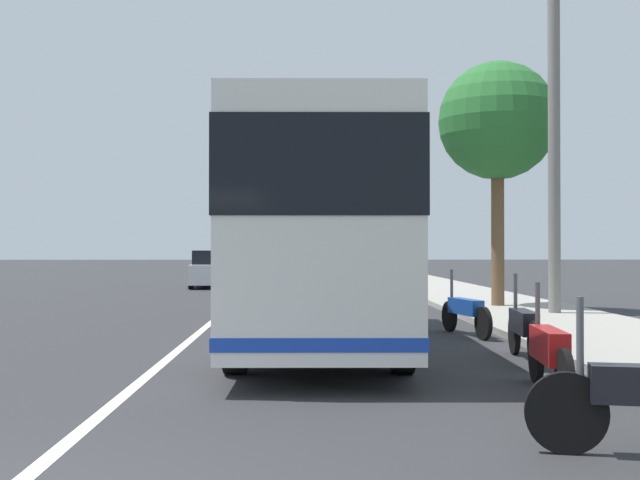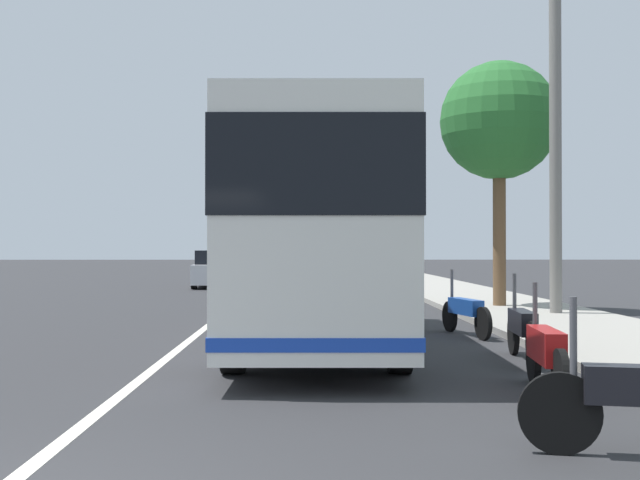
{
  "view_description": "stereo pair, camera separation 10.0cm",
  "coord_description": "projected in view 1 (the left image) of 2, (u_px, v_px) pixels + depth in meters",
  "views": [
    {
      "loc": [
        -4.84,
        -2.01,
        1.68
      ],
      "look_at": [
        10.61,
        -2.4,
        1.84
      ],
      "focal_mm": 44.28,
      "sensor_mm": 36.0,
      "label": 1
    },
    {
      "loc": [
        -4.84,
        -2.11,
        1.68
      ],
      "look_at": [
        10.61,
        -2.4,
        1.84
      ],
      "focal_mm": 44.28,
      "sensor_mm": 36.0,
      "label": 2
    }
  ],
  "objects": [
    {
      "name": "motorcycle_far_end",
      "position": [
        465.0,
        312.0,
        15.15
      ],
      "size": [
        2.14,
        0.54,
        1.26
      ],
      "rotation": [
        0.0,
        0.0,
        0.21
      ],
      "color": "black",
      "rests_on": "ground"
    },
    {
      "name": "car_ahead_same_lane",
      "position": [
        213.0,
        270.0,
        33.93
      ],
      "size": [
        4.78,
        2.04,
        1.58
      ],
      "rotation": [
        0.0,
        0.0,
        3.2
      ],
      "color": "silver",
      "rests_on": "ground"
    },
    {
      "name": "roadside_tree_mid_block",
      "position": [
        497.0,
        122.0,
        21.29
      ],
      "size": [
        3.19,
        3.19,
        6.72
      ],
      "color": "brown",
      "rests_on": "ground"
    },
    {
      "name": "motorcycle_by_tree",
      "position": [
        524.0,
        329.0,
        11.71
      ],
      "size": [
        2.18,
        0.33,
        1.29
      ],
      "rotation": [
        0.0,
        0.0,
        -0.08
      ],
      "color": "black",
      "rests_on": "ground"
    },
    {
      "name": "utility_pole",
      "position": [
        554.0,
        149.0,
        18.86
      ],
      "size": [
        0.29,
        0.29,
        8.09
      ],
      "primitive_type": "cylinder",
      "color": "slate",
      "rests_on": "ground"
    },
    {
      "name": "car_behind_bus",
      "position": [
        308.0,
        264.0,
        49.0
      ],
      "size": [
        3.95,
        1.93,
        1.53
      ],
      "rotation": [
        0.0,
        0.0,
        -0.01
      ],
      "color": "black",
      "rests_on": "ground"
    },
    {
      "name": "motorcycle_nearest_curb",
      "position": [
        549.0,
        353.0,
        9.12
      ],
      "size": [
        2.12,
        0.35,
        1.26
      ],
      "rotation": [
        0.0,
        0.0,
        -0.1
      ],
      "color": "black",
      "rests_on": "ground"
    },
    {
      "name": "sidewalk_curb",
      "position": [
        595.0,
        333.0,
        14.96
      ],
      "size": [
        110.0,
        3.6,
        0.14
      ],
      "primitive_type": "cube",
      "color": "#9E998E",
      "rests_on": "ground"
    },
    {
      "name": "coach_bus",
      "position": [
        318.0,
        226.0,
        13.8
      ],
      "size": [
        10.13,
        2.66,
        3.58
      ],
      "rotation": [
        0.0,
        0.0,
        -0.02
      ],
      "color": "silver",
      "rests_on": "ground"
    },
    {
      "name": "lane_divider_line",
      "position": [
        193.0,
        338.0,
        14.77
      ],
      "size": [
        110.0,
        0.16,
        0.01
      ],
      "primitive_type": "cube",
      "color": "silver",
      "rests_on": "ground"
    }
  ]
}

